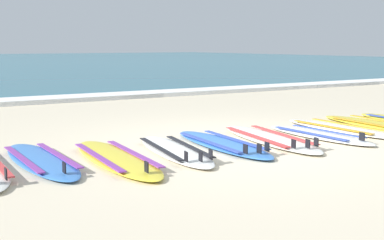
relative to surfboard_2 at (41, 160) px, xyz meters
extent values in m
plane|color=beige|center=(2.66, -0.37, -0.04)|extent=(80.00, 80.00, 0.00)
cube|color=white|center=(2.66, 6.32, 0.02)|extent=(80.00, 0.95, 0.11)
cube|color=black|center=(-0.56, -0.83, 0.09)|extent=(0.01, 0.09, 0.11)
ellipsoid|color=#3875CC|center=(0.00, 0.00, 0.00)|extent=(0.58, 2.23, 0.07)
cube|color=purple|center=(-0.20, 0.00, 0.04)|extent=(0.09, 1.56, 0.01)
cube|color=purple|center=(0.20, 0.00, 0.04)|extent=(0.09, 1.56, 0.01)
cube|color=black|center=(-0.01, -0.87, 0.09)|extent=(0.01, 0.09, 0.11)
ellipsoid|color=yellow|center=(0.77, -0.35, 0.00)|extent=(0.77, 2.41, 0.07)
cube|color=purple|center=(0.56, -0.33, 0.04)|extent=(0.21, 1.66, 0.01)
cube|color=purple|center=(0.98, -0.36, 0.04)|extent=(0.21, 1.66, 0.01)
cube|color=black|center=(0.70, -1.27, 0.09)|extent=(0.02, 0.09, 0.11)
ellipsoid|color=white|center=(1.57, -0.31, 0.00)|extent=(0.88, 2.19, 0.07)
cube|color=black|center=(1.38, -0.28, 0.04)|extent=(0.32, 1.48, 0.01)
cube|color=black|center=(1.76, -0.35, 0.04)|extent=(0.32, 1.48, 0.01)
cube|color=black|center=(1.43, -1.13, 0.09)|extent=(0.03, 0.09, 0.11)
cube|color=black|center=(1.29, -1.05, 0.09)|extent=(0.03, 0.09, 0.11)
cube|color=black|center=(1.58, -1.10, 0.09)|extent=(0.03, 0.09, 0.11)
ellipsoid|color=#3875CC|center=(2.31, -0.26, 0.00)|extent=(0.73, 2.26, 0.07)
cube|color=#334CB2|center=(2.12, -0.24, 0.04)|extent=(0.20, 1.56, 0.01)
cube|color=#334CB2|center=(2.51, -0.27, 0.04)|extent=(0.20, 1.56, 0.01)
cube|color=black|center=(2.25, -1.12, 0.09)|extent=(0.02, 0.09, 0.11)
cube|color=black|center=(2.10, -1.05, 0.09)|extent=(0.02, 0.09, 0.11)
cube|color=black|center=(2.40, -1.08, 0.09)|extent=(0.02, 0.09, 0.11)
ellipsoid|color=silver|center=(3.11, -0.27, 0.00)|extent=(0.99, 2.47, 0.07)
cube|color=#D13838|center=(2.90, -0.23, 0.04)|extent=(0.36, 1.68, 0.01)
cube|color=#D13838|center=(3.32, -0.30, 0.04)|extent=(0.36, 1.68, 0.01)
cube|color=black|center=(2.95, -1.19, 0.09)|extent=(0.03, 0.09, 0.11)
cube|color=black|center=(2.80, -1.11, 0.09)|extent=(0.03, 0.09, 0.11)
cube|color=black|center=(3.13, -1.16, 0.09)|extent=(0.03, 0.09, 0.11)
ellipsoid|color=white|center=(3.90, -0.43, 0.00)|extent=(0.54, 1.99, 0.07)
cube|color=#334CB2|center=(3.72, -0.44, 0.04)|extent=(0.10, 1.38, 0.01)
cube|color=#334CB2|center=(4.07, -0.43, 0.04)|extent=(0.10, 1.38, 0.01)
cube|color=black|center=(3.92, -1.20, 0.09)|extent=(0.01, 0.09, 0.11)
ellipsoid|color=white|center=(4.63, -0.18, 0.00)|extent=(0.58, 2.25, 0.07)
cube|color=gold|center=(4.42, -0.18, 0.04)|extent=(0.09, 1.57, 0.01)
cube|color=gold|center=(4.83, -0.17, 0.04)|extent=(0.09, 1.57, 0.01)
ellipsoid|color=yellow|center=(5.43, -0.28, 0.00)|extent=(0.82, 2.55, 0.07)
cube|color=gold|center=(5.21, -0.27, 0.04)|extent=(0.22, 1.76, 0.01)
camera|label=1|loc=(-1.59, -5.87, 1.30)|focal=49.25mm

